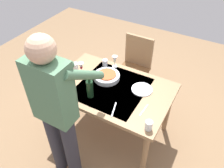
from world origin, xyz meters
TOP-DOWN VIEW (x-y plane):
  - ground_plane at (0.00, 0.00)m, footprint 6.00×6.00m
  - dining_table at (0.00, 0.00)m, footprint 1.31×0.86m
  - chair_near at (0.08, -0.81)m, footprint 0.40×0.40m
  - person_server at (0.16, 0.69)m, footprint 0.42×0.61m
  - wine_bottle at (0.13, 0.23)m, footprint 0.07×0.07m
  - wine_glass_left at (0.16, -0.36)m, footprint 0.07×0.07m
  - wine_glass_right at (0.44, -0.04)m, footprint 0.07×0.07m
  - water_cup_near_left at (0.28, -0.32)m, footprint 0.07×0.07m
  - water_cup_near_right at (-0.57, 0.34)m, footprint 0.07×0.07m
  - water_cup_far_left at (0.54, -0.07)m, footprint 0.07×0.07m
  - serving_bowl_pasta at (0.13, -0.11)m, footprint 0.30×0.30m
  - side_bowl_salad at (0.46, 0.28)m, footprint 0.18×0.18m
  - dinner_plate_near at (-0.30, -0.13)m, footprint 0.23×0.23m
  - table_knife at (-0.18, 0.28)m, footprint 0.07×0.20m
  - table_fork at (-0.44, 0.14)m, footprint 0.03×0.18m

SIDE VIEW (x-z plane):
  - ground_plane at x=0.00m, z-range 0.00..0.00m
  - chair_near at x=0.08m, z-range 0.07..0.98m
  - dining_table at x=0.00m, z-range 0.29..1.04m
  - table_knife at x=-0.18m, z-range 0.75..0.75m
  - table_fork at x=-0.44m, z-range 0.75..0.75m
  - dinner_plate_near at x=-0.30m, z-range 0.75..0.76m
  - serving_bowl_pasta at x=0.13m, z-range 0.75..0.81m
  - side_bowl_salad at x=0.46m, z-range 0.75..0.81m
  - water_cup_near_left at x=0.28m, z-range 0.75..0.83m
  - water_cup_far_left at x=0.54m, z-range 0.75..0.84m
  - water_cup_near_right at x=-0.57m, z-range 0.75..0.84m
  - wine_glass_left at x=0.16m, z-range 0.78..0.93m
  - wine_glass_right at x=0.44m, z-range 0.78..0.93m
  - wine_bottle at x=0.13m, z-range 0.71..1.01m
  - person_server at x=0.16m, z-range 0.12..1.81m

